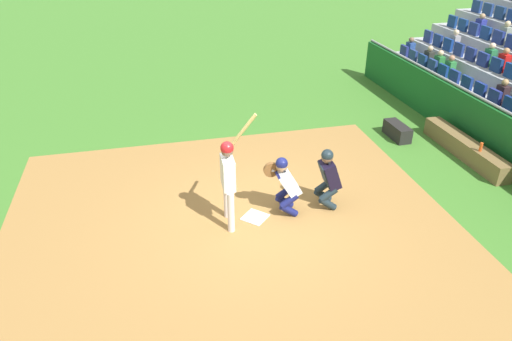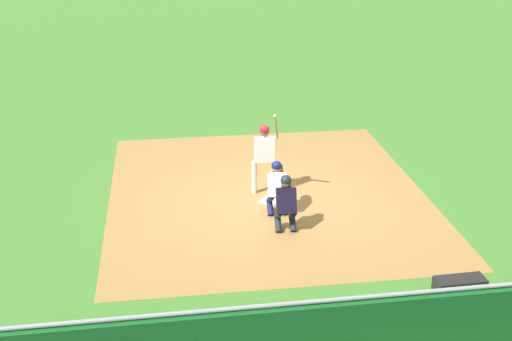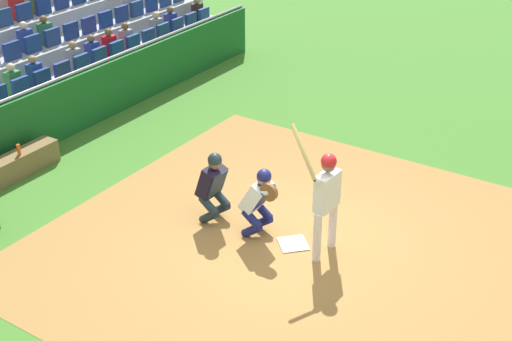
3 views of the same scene
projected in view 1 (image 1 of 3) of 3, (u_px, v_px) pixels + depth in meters
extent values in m
plane|color=#3E7629|center=(255.00, 218.00, 9.30)|extent=(160.00, 160.00, 0.00)
cube|color=olive|center=(230.00, 221.00, 9.19)|extent=(7.72, 8.70, 0.01)
cube|color=white|center=(255.00, 217.00, 9.29)|extent=(0.62, 0.62, 0.02)
cylinder|color=silver|center=(231.00, 212.00, 8.73)|extent=(0.13, 0.13, 0.83)
cylinder|color=silver|center=(227.00, 199.00, 9.14)|extent=(0.13, 0.13, 0.83)
cube|color=silver|center=(228.00, 173.00, 8.59)|extent=(0.49, 0.24, 0.59)
sphere|color=brown|center=(227.00, 151.00, 8.37)|extent=(0.22, 0.22, 0.22)
sphere|color=#B3191D|center=(227.00, 148.00, 8.34)|extent=(0.24, 0.24, 0.24)
cylinder|color=silver|center=(228.00, 158.00, 8.50)|extent=(0.51, 0.16, 0.14)
cylinder|color=silver|center=(227.00, 153.00, 8.66)|extent=(0.18, 0.15, 0.13)
cylinder|color=tan|center=(241.00, 133.00, 8.51)|extent=(0.23, 0.57, 0.76)
sphere|color=black|center=(228.00, 150.00, 8.70)|extent=(0.06, 0.06, 0.06)
cylinder|color=navy|center=(289.00, 210.00, 9.27)|extent=(0.15, 0.39, 0.34)
cylinder|color=navy|center=(289.00, 201.00, 9.16)|extent=(0.15, 0.39, 0.33)
cylinder|color=navy|center=(284.00, 201.00, 9.54)|extent=(0.15, 0.39, 0.34)
cylinder|color=navy|center=(285.00, 192.00, 9.43)|extent=(0.15, 0.39, 0.33)
cube|color=silver|center=(288.00, 181.00, 9.13)|extent=(0.43, 0.50, 0.60)
cube|color=navy|center=(282.00, 182.00, 9.11)|extent=(0.39, 0.29, 0.42)
sphere|color=#A17752|center=(282.00, 166.00, 8.93)|extent=(0.22, 0.22, 0.22)
cube|color=black|center=(282.00, 166.00, 8.93)|extent=(0.20, 0.14, 0.19)
sphere|color=navy|center=(282.00, 163.00, 8.90)|extent=(0.24, 0.24, 0.24)
cylinder|color=brown|center=(271.00, 170.00, 9.06)|extent=(0.08, 0.30, 0.30)
cylinder|color=silver|center=(280.00, 171.00, 9.15)|extent=(0.14, 0.40, 0.22)
cylinder|color=#1A272F|center=(328.00, 204.00, 9.47)|extent=(0.16, 0.39, 0.34)
cylinder|color=#1A272F|center=(328.00, 194.00, 9.36)|extent=(0.16, 0.39, 0.33)
cylinder|color=#1A272F|center=(323.00, 195.00, 9.74)|extent=(0.16, 0.39, 0.34)
cylinder|color=#1A272F|center=(323.00, 186.00, 9.64)|extent=(0.16, 0.39, 0.33)
cube|color=black|center=(330.00, 174.00, 9.33)|extent=(0.44, 0.43, 0.60)
cube|color=#1A272F|center=(324.00, 175.00, 9.31)|extent=(0.39, 0.22, 0.45)
sphere|color=brown|center=(327.00, 158.00, 9.13)|extent=(0.22, 0.22, 0.22)
cube|color=black|center=(327.00, 158.00, 9.13)|extent=(0.20, 0.11, 0.20)
sphere|color=#1A272F|center=(327.00, 155.00, 9.11)|extent=(0.24, 0.24, 0.24)
cube|color=brown|center=(465.00, 148.00, 11.52)|extent=(2.93, 0.40, 0.44)
cylinder|color=#D94E1E|center=(481.00, 147.00, 10.82)|extent=(0.07, 0.07, 0.21)
cube|color=black|center=(397.00, 131.00, 12.45)|extent=(0.93, 0.38, 0.39)
cube|color=navy|center=(510.00, 105.00, 12.70)|extent=(0.44, 0.10, 0.42)
cube|color=navy|center=(494.00, 97.00, 13.22)|extent=(0.44, 0.10, 0.42)
cube|color=#2E1F22|center=(502.00, 95.00, 13.25)|extent=(0.32, 0.22, 0.52)
sphere|color=#A47E4F|center=(505.00, 82.00, 13.07)|extent=(0.19, 0.19, 0.19)
cube|color=navy|center=(480.00, 90.00, 13.75)|extent=(0.44, 0.10, 0.42)
cube|color=navy|center=(467.00, 83.00, 14.28)|extent=(0.44, 0.10, 0.42)
cube|color=navy|center=(454.00, 77.00, 14.81)|extent=(0.44, 0.10, 0.42)
cube|color=navy|center=(443.00, 71.00, 15.33)|extent=(0.44, 0.10, 0.42)
cube|color=#2C7A39|center=(450.00, 69.00, 15.36)|extent=(0.32, 0.22, 0.52)
sphere|color=#AA7356|center=(452.00, 58.00, 15.18)|extent=(0.19, 0.19, 0.19)
cube|color=navy|center=(432.00, 66.00, 15.86)|extent=(0.44, 0.10, 0.42)
cube|color=#297735|center=(439.00, 64.00, 15.88)|extent=(0.32, 0.22, 0.52)
sphere|color=#D3AC87|center=(441.00, 53.00, 15.71)|extent=(0.19, 0.19, 0.19)
cube|color=navy|center=(422.00, 61.00, 16.39)|extent=(0.44, 0.10, 0.42)
cube|color=#2D2F2A|center=(429.00, 59.00, 16.41)|extent=(0.32, 0.22, 0.52)
sphere|color=tan|center=(430.00, 48.00, 16.24)|extent=(0.19, 0.19, 0.19)
cube|color=navy|center=(413.00, 56.00, 16.91)|extent=(0.44, 0.10, 0.42)
cube|color=navy|center=(404.00, 51.00, 17.44)|extent=(0.44, 0.10, 0.42)
cube|color=navy|center=(410.00, 50.00, 17.47)|extent=(0.32, 0.22, 0.52)
sphere|color=brown|center=(412.00, 40.00, 17.29)|extent=(0.19, 0.19, 0.19)
cube|color=navy|center=(511.00, 71.00, 13.70)|extent=(0.44, 0.10, 0.42)
cube|color=navy|center=(496.00, 65.00, 14.23)|extent=(0.44, 0.10, 0.42)
cube|color=red|center=(504.00, 63.00, 14.25)|extent=(0.32, 0.22, 0.52)
sphere|color=#A9794F|center=(507.00, 51.00, 14.08)|extent=(0.19, 0.19, 0.19)
cube|color=navy|center=(483.00, 59.00, 14.76)|extent=(0.44, 0.10, 0.42)
cube|color=#257442|center=(490.00, 57.00, 14.78)|extent=(0.32, 0.22, 0.52)
sphere|color=beige|center=(493.00, 46.00, 14.61)|extent=(0.19, 0.19, 0.19)
cube|color=navy|center=(471.00, 54.00, 15.28)|extent=(0.44, 0.10, 0.42)
cube|color=navy|center=(459.00, 49.00, 15.81)|extent=(0.44, 0.10, 0.42)
cube|color=navy|center=(448.00, 45.00, 16.34)|extent=(0.44, 0.10, 0.42)
cube|color=gray|center=(454.00, 43.00, 16.36)|extent=(0.32, 0.22, 0.52)
sphere|color=beige|center=(456.00, 32.00, 16.19)|extent=(0.19, 0.19, 0.19)
cube|color=navy|center=(438.00, 40.00, 16.86)|extent=(0.44, 0.10, 0.42)
cube|color=navy|center=(428.00, 36.00, 17.39)|extent=(0.44, 0.10, 0.42)
cube|color=navy|center=(512.00, 42.00, 14.71)|extent=(0.44, 0.10, 0.42)
cube|color=navy|center=(498.00, 37.00, 15.23)|extent=(0.44, 0.10, 0.42)
cube|color=gray|center=(505.00, 35.00, 15.26)|extent=(0.32, 0.22, 0.52)
sphere|color=tan|center=(508.00, 24.00, 15.08)|extent=(0.19, 0.19, 0.19)
cube|color=navy|center=(486.00, 33.00, 15.76)|extent=(0.44, 0.10, 0.42)
cube|color=navy|center=(474.00, 29.00, 16.29)|extent=(0.44, 0.10, 0.42)
cube|color=navy|center=(480.00, 27.00, 16.31)|extent=(0.32, 0.22, 0.52)
sphere|color=#A2805B|center=(483.00, 16.00, 16.14)|extent=(0.19, 0.19, 0.19)
cube|color=navy|center=(463.00, 25.00, 16.81)|extent=(0.44, 0.10, 0.42)
cube|color=navy|center=(452.00, 21.00, 17.34)|extent=(0.44, 0.10, 0.42)
cube|color=navy|center=(500.00, 13.00, 16.24)|extent=(0.44, 0.10, 0.42)
cube|color=navy|center=(488.00, 9.00, 16.76)|extent=(0.44, 0.10, 0.42)
cube|color=navy|center=(477.00, 6.00, 17.29)|extent=(0.44, 0.10, 0.42)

